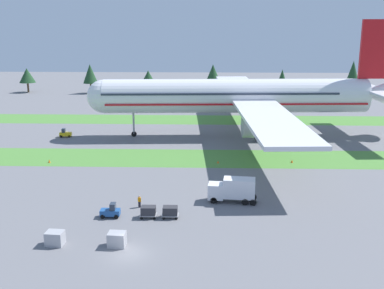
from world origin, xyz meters
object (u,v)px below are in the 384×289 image
(cargo_dolly_second, at_px, (170,211))
(pushback_tractor, at_px, (65,133))
(cargo_dolly_lead, at_px, (148,211))
(taxiway_marker_0, at_px, (292,161))
(catering_truck, at_px, (233,189))
(taxiway_marker_2, at_px, (49,161))
(baggage_tug, at_px, (111,211))
(uld_container_1, at_px, (117,239))
(taxiway_marker_1, at_px, (218,162))
(airliner, at_px, (245,96))
(ground_crew_marshaller, at_px, (139,201))
(uld_container_0, at_px, (55,238))

(cargo_dolly_second, relative_size, pushback_tractor, 0.83)
(cargo_dolly_lead, relative_size, taxiway_marker_0, 3.77)
(catering_truck, distance_m, taxiway_marker_2, 37.90)
(baggage_tug, relative_size, taxiway_marker_2, 4.12)
(catering_truck, xyz_separation_m, taxiway_marker_2, (-32.94, 18.67, -1.64))
(uld_container_1, relative_size, taxiway_marker_2, 3.15)
(taxiway_marker_1, xyz_separation_m, taxiway_marker_2, (-31.26, -0.70, 0.06))
(taxiway_marker_1, bearing_deg, cargo_dolly_second, -105.25)
(airliner, distance_m, pushback_tractor, 41.46)
(airliner, relative_size, taxiway_marker_2, 136.89)
(taxiway_marker_2, bearing_deg, airliner, 30.89)
(cargo_dolly_lead, bearing_deg, ground_crew_marshaller, 25.04)
(cargo_dolly_lead, height_order, pushback_tractor, pushback_tractor)
(cargo_dolly_second, bearing_deg, taxiway_marker_0, -38.88)
(taxiway_marker_0, distance_m, taxiway_marker_1, 13.73)
(cargo_dolly_second, relative_size, taxiway_marker_0, 3.77)
(taxiway_marker_1, bearing_deg, ground_crew_marshaller, -117.75)
(baggage_tug, distance_m, ground_crew_marshaller, 4.89)
(cargo_dolly_second, xyz_separation_m, taxiway_marker_0, (20.61, 26.05, -0.63))
(catering_truck, height_order, uld_container_1, catering_truck)
(baggage_tug, distance_m, cargo_dolly_lead, 5.03)
(pushback_tractor, relative_size, taxiway_marker_1, 5.28)
(uld_container_1, xyz_separation_m, taxiway_marker_2, (-18.82, 33.03, -0.52))
(pushback_tractor, xyz_separation_m, uld_container_0, (14.50, -53.09, 0.01))
(pushback_tractor, relative_size, taxiway_marker_0, 4.54)
(uld_container_1, distance_m, taxiway_marker_1, 35.95)
(cargo_dolly_second, bearing_deg, taxiway_marker_2, 44.14)
(ground_crew_marshaller, relative_size, taxiway_marker_0, 2.96)
(catering_truck, height_order, taxiway_marker_2, catering_truck)
(cargo_dolly_second, distance_m, uld_container_1, 10.06)
(ground_crew_marshaller, relative_size, uld_container_1, 0.87)
(baggage_tug, xyz_separation_m, catering_truck, (16.51, 6.03, 1.14))
(uld_container_1, height_order, taxiway_marker_1, uld_container_1)
(cargo_dolly_lead, xyz_separation_m, catering_truck, (11.48, 5.99, 1.03))
(catering_truck, relative_size, taxiway_marker_1, 14.16)
(catering_truck, bearing_deg, uld_container_1, 141.43)
(cargo_dolly_lead, height_order, cargo_dolly_second, same)
(baggage_tug, height_order, cargo_dolly_lead, baggage_tug)
(taxiway_marker_0, height_order, taxiway_marker_2, taxiway_marker_2)
(taxiway_marker_1, bearing_deg, taxiway_marker_2, -178.72)
(baggage_tug, height_order, taxiway_marker_2, baggage_tug)
(catering_truck, relative_size, ground_crew_marshaller, 4.11)
(cargo_dolly_second, height_order, uld_container_1, uld_container_1)
(cargo_dolly_second, distance_m, taxiway_marker_0, 33.23)
(pushback_tractor, relative_size, ground_crew_marshaller, 1.53)
(cargo_dolly_lead, xyz_separation_m, ground_crew_marshaller, (-1.69, 3.52, 0.03))
(airliner, xyz_separation_m, ground_crew_marshaller, (-17.80, -43.62, -8.34))
(catering_truck, relative_size, taxiway_marker_0, 12.17)
(cargo_dolly_lead, distance_m, uld_container_0, 12.90)
(cargo_dolly_lead, bearing_deg, taxiway_marker_0, -42.56)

